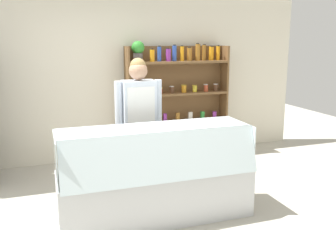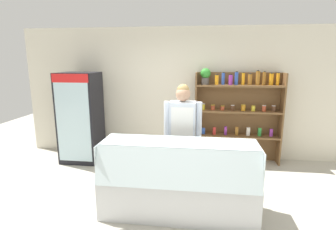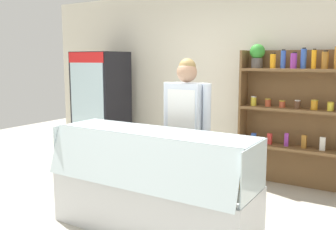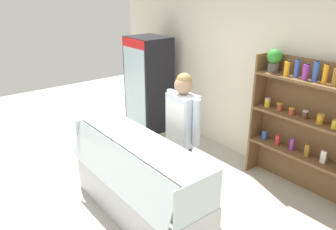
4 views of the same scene
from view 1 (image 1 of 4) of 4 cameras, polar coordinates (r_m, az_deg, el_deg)
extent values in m
plane|color=#B7B2A3|center=(4.27, -4.23, -15.12)|extent=(12.00, 12.00, 0.00)
cube|color=silver|center=(6.00, -9.83, 5.96)|extent=(6.80, 0.10, 2.70)
cube|color=brown|center=(6.21, 1.05, 2.14)|extent=(1.69, 0.02, 1.80)
cube|color=brown|center=(5.85, -6.14, 1.48)|extent=(0.03, 0.28, 1.80)
cube|color=brown|center=(6.42, 8.47, 2.31)|extent=(0.03, 0.28, 1.80)
cube|color=brown|center=(6.15, 1.49, -1.38)|extent=(1.63, 0.28, 0.04)
cube|color=brown|center=(6.06, 1.51, 3.28)|extent=(1.63, 0.28, 0.04)
cube|color=brown|center=(6.01, 1.54, 8.05)|extent=(1.63, 0.28, 0.04)
cylinder|color=#4C4742|center=(5.81, -4.57, 8.73)|extent=(0.15, 0.15, 0.13)
sphere|color=#308A2D|center=(5.80, -4.60, 10.22)|extent=(0.20, 0.20, 0.20)
cylinder|color=orange|center=(5.84, -2.42, 9.02)|extent=(0.07, 0.07, 0.18)
cylinder|color=black|center=(5.86, -2.49, 10.01)|extent=(0.05, 0.05, 0.02)
cylinder|color=#3356B2|center=(5.90, -1.34, 9.26)|extent=(0.06, 0.06, 0.23)
cylinder|color=black|center=(5.90, -1.33, 10.44)|extent=(0.04, 0.04, 0.02)
cylinder|color=purple|center=(5.92, 0.06, 9.10)|extent=(0.08, 0.08, 0.19)
cylinder|color=black|center=(5.94, -0.04, 10.10)|extent=(0.05, 0.05, 0.02)
cylinder|color=#3356B2|center=(5.98, 0.98, 9.38)|extent=(0.07, 0.07, 0.24)
cylinder|color=black|center=(5.98, 0.99, 10.62)|extent=(0.05, 0.05, 0.02)
cylinder|color=orange|center=(6.01, 2.17, 9.31)|extent=(0.06, 0.06, 0.23)
cylinder|color=black|center=(6.02, 2.13, 10.47)|extent=(0.04, 0.04, 0.02)
cylinder|color=#9E6623|center=(6.06, 3.29, 9.22)|extent=(0.08, 0.08, 0.21)
cylinder|color=black|center=(6.07, 3.27, 10.27)|extent=(0.05, 0.05, 0.02)
cylinder|color=#9E6623|center=(6.11, 4.56, 9.49)|extent=(0.08, 0.08, 0.26)
cylinder|color=black|center=(6.12, 4.52, 10.81)|extent=(0.05, 0.05, 0.02)
cylinder|color=#9E6623|center=(6.19, 5.50, 9.43)|extent=(0.06, 0.06, 0.25)
cylinder|color=black|center=(6.17, 5.59, 10.66)|extent=(0.04, 0.04, 0.02)
cylinder|color=orange|center=(6.25, 6.61, 9.29)|extent=(0.08, 0.08, 0.22)
cylinder|color=black|center=(6.23, 6.73, 10.37)|extent=(0.05, 0.05, 0.02)
cylinder|color=orange|center=(6.29, 7.62, 9.32)|extent=(0.06, 0.06, 0.23)
cylinder|color=black|center=(6.28, 7.69, 10.43)|extent=(0.04, 0.04, 0.02)
cylinder|color=yellow|center=(5.85, -4.79, 3.70)|extent=(0.08, 0.08, 0.12)
cylinder|color=silver|center=(5.84, -4.79, 4.31)|extent=(0.08, 0.08, 0.01)
cylinder|color=#BF4C2D|center=(5.91, -2.98, 3.70)|extent=(0.08, 0.08, 0.09)
cylinder|color=gold|center=(5.89, -2.94, 4.19)|extent=(0.08, 0.08, 0.01)
cylinder|color=#BF4C2D|center=(5.96, -1.22, 3.72)|extent=(0.08, 0.08, 0.08)
cylinder|color=gold|center=(5.95, -1.19, 4.15)|extent=(0.08, 0.08, 0.01)
cylinder|color=brown|center=(6.01, 0.59, 3.85)|extent=(0.07, 0.07, 0.10)
cylinder|color=silver|center=(6.01, 0.58, 4.37)|extent=(0.08, 0.08, 0.01)
cylinder|color=orange|center=(6.07, 2.45, 3.99)|extent=(0.08, 0.08, 0.11)
cylinder|color=gold|center=(6.08, 2.40, 4.59)|extent=(0.08, 0.08, 0.01)
cylinder|color=yellow|center=(6.14, 4.10, 3.99)|extent=(0.07, 0.07, 0.10)
cylinder|color=gold|center=(6.15, 4.04, 4.52)|extent=(0.08, 0.08, 0.01)
cylinder|color=#BF4C2D|center=(6.22, 5.81, 4.09)|extent=(0.07, 0.07, 0.10)
cylinder|color=silver|center=(6.23, 5.75, 4.64)|extent=(0.07, 0.07, 0.01)
cylinder|color=brown|center=(6.31, 7.28, 4.16)|extent=(0.08, 0.08, 0.10)
cylinder|color=silver|center=(6.31, 7.27, 4.70)|extent=(0.08, 0.08, 0.01)
cube|color=#3356B2|center=(5.94, -4.52, -1.08)|extent=(0.07, 0.04, 0.13)
cube|color=red|center=(6.00, -2.48, -0.85)|extent=(0.06, 0.05, 0.14)
cube|color=purple|center=(6.06, -0.47, -0.58)|extent=(0.05, 0.04, 0.17)
cube|color=#9E6623|center=(6.13, 1.49, -0.45)|extent=(0.06, 0.04, 0.17)
cube|color=silver|center=(6.21, 3.41, -0.31)|extent=(0.07, 0.04, 0.17)
cube|color=#2D8C38|center=(6.30, 5.27, -0.20)|extent=(0.06, 0.05, 0.16)
cube|color=purple|center=(6.39, 7.08, -0.12)|extent=(0.06, 0.05, 0.15)
cube|color=silver|center=(4.13, -1.88, -11.85)|extent=(2.05, 0.66, 0.55)
cube|color=white|center=(4.02, -1.91, -7.99)|extent=(1.99, 0.60, 0.03)
cube|color=silver|center=(3.68, -0.51, -6.51)|extent=(2.01, 0.16, 0.47)
cube|color=silver|center=(3.95, -2.17, -1.87)|extent=(2.01, 0.50, 0.01)
cube|color=silver|center=(3.80, -16.78, -6.41)|extent=(0.01, 0.62, 0.45)
cube|color=silver|center=(4.35, 10.96, -3.86)|extent=(0.01, 0.62, 0.45)
cube|color=beige|center=(3.94, -13.61, -8.19)|extent=(0.16, 0.13, 0.04)
cube|color=white|center=(3.76, -13.31, -9.11)|extent=(0.05, 0.03, 0.02)
cube|color=beige|center=(3.98, -8.96, -7.72)|extent=(0.16, 0.11, 0.05)
cube|color=white|center=(3.80, -8.43, -8.70)|extent=(0.05, 0.03, 0.02)
cube|color=tan|center=(4.04, -4.44, -7.37)|extent=(0.16, 0.13, 0.04)
cube|color=white|center=(3.86, -3.69, -8.24)|extent=(0.05, 0.03, 0.02)
cube|color=tan|center=(4.13, -0.09, -6.85)|extent=(0.16, 0.11, 0.06)
cube|color=white|center=(3.95, 0.84, -7.74)|extent=(0.05, 0.03, 0.02)
cube|color=tan|center=(4.24, 4.04, -6.41)|extent=(0.16, 0.11, 0.05)
cube|color=white|center=(4.07, 5.14, -7.22)|extent=(0.05, 0.03, 0.02)
cube|color=tan|center=(4.37, 7.95, -6.00)|extent=(0.17, 0.15, 0.04)
cube|color=white|center=(4.20, 9.17, -6.70)|extent=(0.05, 0.03, 0.02)
cylinder|color=#C1706B|center=(3.76, -13.99, -8.58)|extent=(0.21, 0.15, 0.12)
cylinder|color=#C1706B|center=(3.78, -10.64, -8.09)|extent=(0.22, 0.18, 0.15)
cylinder|color=#C1706B|center=(3.82, -7.34, -8.03)|extent=(0.16, 0.13, 0.12)
cylinder|color=white|center=(4.09, 5.32, -5.96)|extent=(0.07, 0.07, 0.21)
cylinder|color=white|center=(4.13, 6.59, -5.64)|extent=(0.07, 0.07, 0.23)
cylinder|color=#2D2D38|center=(4.68, -5.38, -7.51)|extent=(0.13, 0.13, 0.78)
cylinder|color=#2D2D38|center=(4.72, -3.33, -7.31)|extent=(0.13, 0.13, 0.78)
cube|color=silver|center=(4.52, -4.49, 1.20)|extent=(0.39, 0.24, 0.65)
cube|color=white|center=(4.48, -4.01, -3.43)|extent=(0.33, 0.01, 1.21)
cylinder|color=silver|center=(4.46, -7.55, 1.42)|extent=(0.09, 0.09, 0.58)
cylinder|color=silver|center=(4.58, -1.52, 1.78)|extent=(0.09, 0.09, 0.58)
sphere|color=tan|center=(4.46, -4.57, 6.76)|extent=(0.22, 0.22, 0.22)
sphere|color=#997A47|center=(4.47, -4.62, 7.48)|extent=(0.19, 0.19, 0.19)
camera|label=2|loc=(1.46, 55.73, 12.46)|focal=28.00mm
camera|label=3|loc=(3.17, 57.40, 2.09)|focal=40.00mm
camera|label=4|loc=(4.40, 48.55, 17.28)|focal=35.00mm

